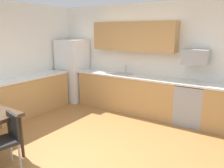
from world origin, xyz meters
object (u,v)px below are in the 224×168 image
Objects in this scene: refrigerator at (73,70)px; microwave at (196,57)px; chair_near_table at (7,137)px; oven_range at (191,104)px.

microwave is at bearing 3.02° from refrigerator.
refrigerator is 3.47m from microwave.
refrigerator reaches higher than microwave.
chair_near_table is (-1.81, -3.36, -0.98)m from microwave.
oven_range is 1.07× the size of chair_near_table.
oven_range is 1.69× the size of microwave.
chair_near_table is at bearing -63.25° from refrigerator.
chair_near_table is (-1.81, -3.26, 0.05)m from oven_range.
chair_near_table is (1.60, -3.18, -0.38)m from refrigerator.
microwave is (0.00, 0.10, 1.03)m from oven_range.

